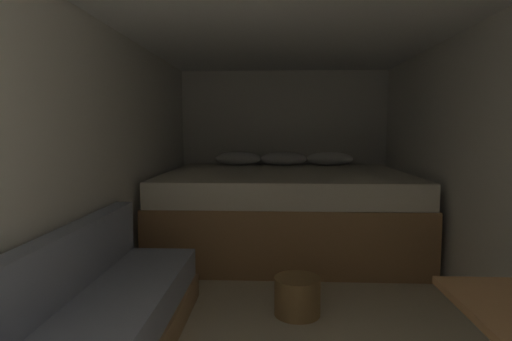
# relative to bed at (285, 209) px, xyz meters

# --- Properties ---
(ground_plane) EXTENTS (7.45, 7.45, 0.00)m
(ground_plane) POSITION_rel_bed_xyz_m (0.00, -1.71, -0.42)
(ground_plane) COLOR beige
(wall_back) EXTENTS (2.73, 0.05, 2.01)m
(wall_back) POSITION_rel_bed_xyz_m (0.00, 1.04, 0.59)
(wall_back) COLOR silver
(wall_back) RESTS_ON ground
(wall_left) EXTENTS (0.05, 5.45, 2.01)m
(wall_left) POSITION_rel_bed_xyz_m (-1.34, -1.71, 0.59)
(wall_left) COLOR silver
(wall_left) RESTS_ON ground
(wall_right) EXTENTS (0.05, 5.45, 2.01)m
(wall_right) POSITION_rel_bed_xyz_m (1.34, -1.71, 0.59)
(wall_right) COLOR silver
(wall_right) RESTS_ON ground
(ceiling_slab) EXTENTS (2.73, 5.45, 0.05)m
(ceiling_slab) POSITION_rel_bed_xyz_m (0.00, -1.71, 1.62)
(ceiling_slab) COLOR white
(ceiling_slab) RESTS_ON wall_left
(bed) EXTENTS (2.51, 1.97, 0.99)m
(bed) POSITION_rel_bed_xyz_m (0.00, 0.00, 0.00)
(bed) COLOR #9E7247
(bed) RESTS_ON ground
(wicker_basket) EXTENTS (0.32, 0.32, 0.26)m
(wicker_basket) POSITION_rel_bed_xyz_m (0.05, -1.62, -0.29)
(wicker_basket) COLOR olive
(wicker_basket) RESTS_ON ground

